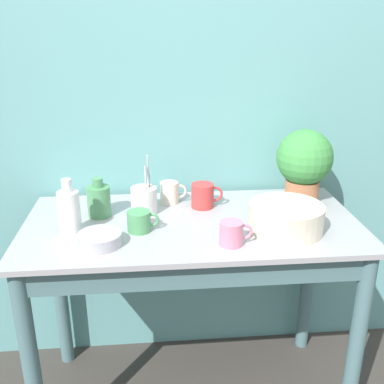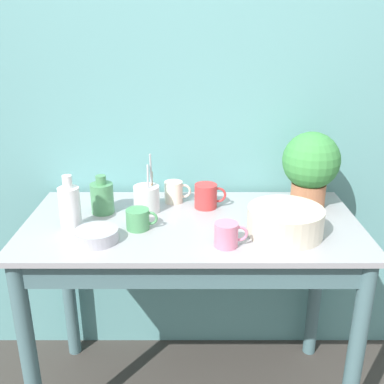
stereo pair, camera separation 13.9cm
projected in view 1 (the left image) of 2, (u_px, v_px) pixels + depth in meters
The scene contains 12 objects.
wall_back at pixel (184, 107), 1.91m from camera, with size 6.00×0.05×2.40m.
counter_table at pixel (193, 265), 1.74m from camera, with size 1.27×0.63×0.83m.
potted_plant at pixel (304, 162), 1.83m from camera, with size 0.23×0.23×0.31m.
bowl_wash_large at pixel (286, 218), 1.62m from camera, with size 0.27×0.27×0.10m.
bottle_tall at pixel (69, 212), 1.57m from camera, with size 0.08×0.08×0.21m.
bottle_short at pixel (99, 200), 1.73m from camera, with size 0.09×0.09×0.15m.
mug_green at pixel (140, 221), 1.61m from camera, with size 0.12×0.08×0.08m.
mug_cream at pixel (170, 193), 1.86m from camera, with size 0.11×0.08×0.09m.
mug_pink at pixel (232, 233), 1.51m from camera, with size 0.11×0.08×0.08m.
mug_red at pixel (203, 196), 1.82m from camera, with size 0.13×0.09×0.10m.
bowl_small_steel at pixel (100, 239), 1.52m from camera, with size 0.15×0.15×0.04m.
utensil_cup at pixel (144, 200), 1.76m from camera, with size 0.10×0.10×0.24m.
Camera 1 is at (-0.14, -1.23, 1.54)m, focal length 42.00 mm.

